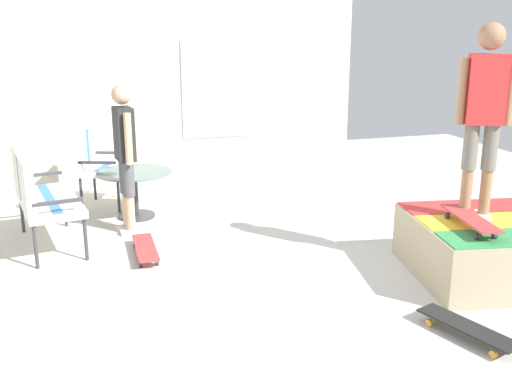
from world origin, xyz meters
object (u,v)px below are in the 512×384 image
object	(u,v)px
person_watching	(125,148)
person_skater	(484,107)
patio_chair_near_house	(95,159)
skateboard_on_ramp	(470,219)
patio_table	(135,185)
skateboard_spare	(467,328)
skateboard_by_bench	(145,248)
patio_bench	(37,191)
skate_ramp	(492,248)

from	to	relation	value
person_watching	person_skater	xyz separation A→B (m)	(-2.13, -2.94, 0.60)
patio_chair_near_house	skateboard_on_ramp	world-z (taller)	patio_chair_near_house
patio_chair_near_house	person_skater	distance (m)	4.70
patio_table	skateboard_on_ramp	distance (m)	3.89
patio_chair_near_house	skateboard_spare	bearing A→B (deg)	-150.43
person_skater	skateboard_by_bench	size ratio (longest dim) A/B	2.17
person_watching	skateboard_on_ramp	bearing A→B (deg)	-130.87
skateboard_by_bench	skateboard_on_ramp	world-z (taller)	skateboard_on_ramp
patio_bench	person_skater	size ratio (longest dim) A/B	0.76
skateboard_spare	patio_table	bearing A→B (deg)	28.80
skate_ramp	skateboard_by_bench	world-z (taller)	skate_ramp
patio_bench	skateboard_by_bench	distance (m)	1.28
patio_table	person_skater	size ratio (longest dim) A/B	0.52
patio_bench	patio_chair_near_house	world-z (taller)	same
patio_table	person_watching	world-z (taller)	person_watching
patio_chair_near_house	skate_ramp	bearing A→B (deg)	-135.07
skateboard_by_bench	skateboard_spare	distance (m)	3.16
patio_chair_near_house	person_watching	bearing A→B (deg)	-166.10
person_skater	skateboard_spare	world-z (taller)	person_skater
person_skater	patio_chair_near_house	bearing A→B (deg)	44.44
patio_chair_near_house	person_skater	xyz separation A→B (m)	(-3.29, -3.22, 0.96)
person_skater	patio_table	bearing A→B (deg)	46.51
patio_table	person_watching	xyz separation A→B (m)	(-0.52, 0.14, 0.56)
person_skater	skateboard_by_bench	world-z (taller)	person_skater
skate_ramp	patio_chair_near_house	distance (m)	4.80
person_watching	skateboard_on_ramp	xyz separation A→B (m)	(-2.36, -2.73, -0.34)
patio_bench	patio_chair_near_house	size ratio (longest dim) A/B	1.30
patio_bench	person_watching	world-z (taller)	person_watching
patio_table	skate_ramp	bearing A→B (deg)	-132.99
skateboard_spare	patio_bench	bearing A→B (deg)	46.36
patio_chair_near_house	patio_table	world-z (taller)	patio_chair_near_house
patio_chair_near_house	patio_table	bearing A→B (deg)	-146.19
person_watching	patio_table	bearing A→B (deg)	-14.68
patio_bench	skateboard_on_ramp	size ratio (longest dim) A/B	1.61
patio_chair_near_house	skateboard_on_ramp	size ratio (longest dim) A/B	1.24
patio_bench	patio_table	distance (m)	1.32
person_skater	skateboard_on_ramp	xyz separation A→B (m)	(-0.23, 0.21, -0.94)
skateboard_on_ramp	skate_ramp	bearing A→B (deg)	-71.43
person_watching	skateboard_on_ramp	size ratio (longest dim) A/B	2.02
skateboard_spare	skateboard_on_ramp	xyz separation A→B (m)	(0.81, -0.56, 0.55)
patio_bench	person_skater	bearing A→B (deg)	-116.36
patio_chair_near_house	person_watching	world-z (taller)	person_watching
patio_chair_near_house	patio_table	xyz separation A→B (m)	(-0.63, -0.42, -0.21)
skate_ramp	person_skater	bearing A→B (deg)	56.90
patio_chair_near_house	skateboard_by_bench	distance (m)	2.05
person_watching	person_skater	world-z (taller)	person_skater
patio_bench	patio_table	world-z (taller)	patio_bench
skate_ramp	skateboard_on_ramp	world-z (taller)	skateboard_on_ramp
person_watching	person_skater	distance (m)	3.68
skate_ramp	person_skater	size ratio (longest dim) A/B	1.30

